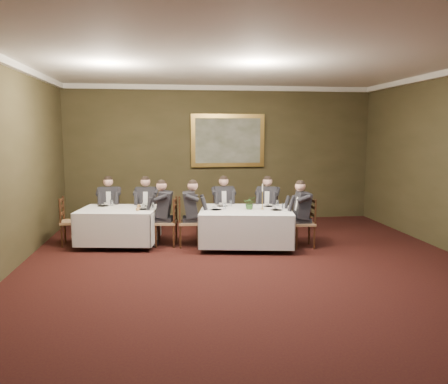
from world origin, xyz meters
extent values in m
plane|color=black|center=(0.00, 0.00, 0.00)|extent=(10.00, 10.00, 0.00)
cube|color=silver|center=(0.00, 0.00, 3.50)|extent=(8.00, 10.00, 0.10)
cube|color=#36301B|center=(0.00, 5.00, 1.75)|extent=(8.00, 0.10, 3.50)
cube|color=white|center=(0.00, 4.95, 3.44)|extent=(8.00, 0.10, 0.12)
cube|color=#32180E|center=(0.16, 2.18, 0.73)|extent=(1.96, 1.59, 0.04)
cube|color=white|center=(0.16, 2.18, 0.76)|extent=(2.03, 1.66, 0.02)
cube|color=white|center=(0.16, 2.18, 0.42)|extent=(2.05, 1.68, 0.65)
cube|color=#32180E|center=(-2.41, 2.58, 0.73)|extent=(1.63, 1.32, 0.04)
cube|color=white|center=(-2.41, 2.58, 0.76)|extent=(1.70, 1.39, 0.02)
cube|color=white|center=(-2.41, 2.58, 0.42)|extent=(1.72, 1.41, 0.65)
cube|color=#96714C|center=(-0.18, 3.18, 0.48)|extent=(0.44, 0.42, 0.05)
cube|color=#32180E|center=(-0.18, 3.37, 0.73)|extent=(0.38, 0.03, 0.54)
cube|color=black|center=(-0.18, 3.18, 0.86)|extent=(0.42, 0.31, 0.55)
sphere|color=#DD9E8A|center=(-0.18, 3.18, 1.24)|extent=(0.21, 0.21, 0.21)
cube|color=#96714C|center=(0.80, 3.02, 0.48)|extent=(0.56, 0.55, 0.05)
cube|color=#32180E|center=(0.87, 3.20, 0.73)|extent=(0.37, 0.16, 0.54)
cube|color=black|center=(0.80, 3.02, 0.86)|extent=(0.50, 0.44, 0.55)
sphere|color=#DD9E8A|center=(0.80, 3.02, 1.24)|extent=(0.27, 0.27, 0.21)
cube|color=#96714C|center=(-0.98, 2.37, 0.48)|extent=(0.43, 0.45, 0.05)
cube|color=#32180E|center=(-1.17, 2.37, 0.73)|extent=(0.04, 0.38, 0.54)
cube|color=black|center=(-0.98, 2.37, 0.86)|extent=(0.32, 0.43, 0.55)
sphere|color=#DD9E8A|center=(-0.98, 2.37, 1.24)|extent=(0.22, 0.22, 0.21)
cube|color=#96714C|center=(1.30, 1.99, 0.48)|extent=(0.44, 0.46, 0.05)
cube|color=#32180E|center=(1.49, 1.98, 0.73)|extent=(0.05, 0.38, 0.54)
cube|color=black|center=(1.30, 1.99, 0.86)|extent=(0.33, 0.43, 0.55)
sphere|color=#DD9E8A|center=(1.30, 1.99, 1.24)|extent=(0.22, 0.22, 0.21)
cube|color=#96714C|center=(-2.70, 3.42, 0.48)|extent=(0.46, 0.44, 0.05)
cube|color=#32180E|center=(-2.71, 3.61, 0.73)|extent=(0.38, 0.05, 0.54)
cube|color=black|center=(-2.70, 3.42, 0.86)|extent=(0.43, 0.33, 0.55)
sphere|color=#DD9E8A|center=(-2.70, 3.42, 1.24)|extent=(0.22, 0.22, 0.21)
cube|color=#96714C|center=(-1.88, 3.30, 0.48)|extent=(0.48, 0.46, 0.05)
cube|color=#32180E|center=(-1.86, 3.49, 0.73)|extent=(0.38, 0.07, 0.54)
cube|color=black|center=(-1.88, 3.30, 0.86)|extent=(0.45, 0.35, 0.55)
sphere|color=#DD9E8A|center=(-1.88, 3.30, 1.24)|extent=(0.23, 0.23, 0.21)
cube|color=#96714C|center=(-1.45, 2.44, 0.48)|extent=(0.48, 0.50, 0.05)
cube|color=#32180E|center=(-1.26, 2.41, 0.73)|extent=(0.09, 0.38, 0.54)
cube|color=black|center=(-1.45, 2.44, 0.86)|extent=(0.37, 0.46, 0.55)
sphere|color=#DD9E8A|center=(-1.45, 2.44, 1.24)|extent=(0.24, 0.24, 0.21)
cube|color=#96714C|center=(-3.37, 2.73, 0.48)|extent=(0.44, 0.46, 0.05)
cube|color=#32180E|center=(-3.56, 2.72, 0.73)|extent=(0.05, 0.38, 0.54)
imported|color=#2D5926|center=(0.24, 2.18, 0.90)|extent=(0.28, 0.26, 0.28)
cylinder|color=gold|center=(0.49, 2.14, 0.78)|extent=(0.08, 0.08, 0.02)
cylinder|color=gold|center=(0.49, 2.14, 0.97)|extent=(0.02, 0.02, 0.36)
cylinder|color=white|center=(0.49, 2.14, 1.22)|extent=(0.02, 0.02, 0.16)
cylinder|color=white|center=(-0.27, 2.64, 0.77)|extent=(0.25, 0.25, 0.01)
cylinder|color=white|center=(-0.27, 2.79, 0.80)|extent=(0.08, 0.08, 0.05)
cylinder|color=white|center=(-0.10, 2.64, 0.83)|extent=(0.06, 0.06, 0.14)
cylinder|color=white|center=(-2.77, 2.96, 0.77)|extent=(0.25, 0.25, 0.01)
cylinder|color=white|center=(-2.77, 3.11, 0.80)|extent=(0.08, 0.08, 0.05)
cylinder|color=white|center=(-2.60, 2.96, 0.83)|extent=(0.06, 0.06, 0.14)
cube|color=gold|center=(0.16, 4.94, 2.10)|extent=(1.92, 0.08, 1.37)
cube|color=#4A4F35|center=(0.16, 4.90, 2.10)|extent=(1.70, 0.01, 1.15)
camera|label=1|loc=(-1.37, -6.39, 2.29)|focal=35.00mm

